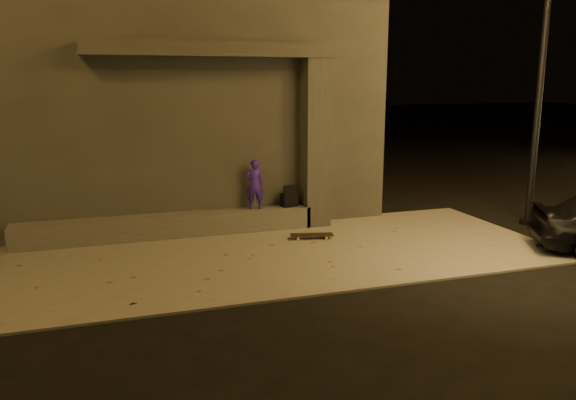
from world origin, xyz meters
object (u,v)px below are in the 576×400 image
object	(u,v)px
column	(315,144)
skateboard	(312,235)
skateboarder	(255,184)
backpack	(289,199)

from	to	relation	value
column	skateboard	xyz separation A→B (m)	(-0.48, -1.10, -1.72)
skateboard	skateboarder	bearing A→B (deg)	141.91
skateboarder	skateboard	xyz separation A→B (m)	(0.89, -1.10, -0.90)
skateboarder	backpack	bearing A→B (deg)	-170.20
backpack	skateboard	distance (m)	1.23
column	backpack	size ratio (longest dim) A/B	7.39
column	skateboarder	size ratio (longest dim) A/B	3.39
skateboarder	backpack	distance (m)	0.85
column	skateboarder	world-z (taller)	column
skateboard	column	bearing A→B (deg)	79.21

